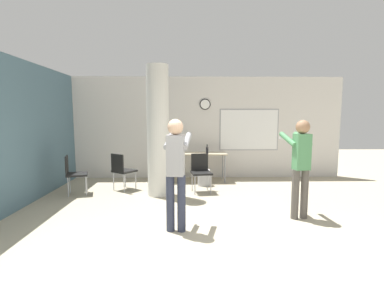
# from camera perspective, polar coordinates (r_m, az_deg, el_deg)

# --- Properties ---
(ground_plane) EXTENTS (24.00, 24.00, 0.00)m
(ground_plane) POSITION_cam_1_polar(r_m,az_deg,el_deg) (3.78, 4.58, -20.07)
(ground_plane) COLOR #ADA389
(wall_left_accent) EXTENTS (0.12, 7.00, 2.80)m
(wall_left_accent) POSITION_cam_1_polar(r_m,az_deg,el_deg) (6.64, -29.56, 3.39)
(wall_left_accent) COLOR slate
(wall_left_accent) RESTS_ON ground_plane
(wall_back) EXTENTS (8.00, 0.15, 2.80)m
(wall_back) POSITION_cam_1_polar(r_m,az_deg,el_deg) (8.42, 1.35, 4.90)
(wall_back) COLOR silver
(wall_back) RESTS_ON ground_plane
(support_pillar) EXTENTS (0.47, 0.47, 2.80)m
(support_pillar) POSITION_cam_1_polar(r_m,az_deg,el_deg) (6.50, -6.49, 4.21)
(support_pillar) COLOR silver
(support_pillar) RESTS_ON ground_plane
(folding_table) EXTENTS (1.71, 0.60, 0.75)m
(folding_table) POSITION_cam_1_polar(r_m,az_deg,el_deg) (7.96, 0.42, -0.30)
(folding_table) COLOR tan
(folding_table) RESTS_ON ground_plane
(bottle_on_table) EXTENTS (0.07, 0.07, 0.24)m
(bottle_on_table) POSITION_cam_1_polar(r_m,az_deg,el_deg) (7.82, 2.90, 0.65)
(bottle_on_table) COLOR black
(bottle_on_table) RESTS_ON folding_table
(waste_bin) EXTENTS (0.32, 0.32, 0.40)m
(waste_bin) POSITION_cam_1_polar(r_m,az_deg,el_deg) (7.52, 2.28, -4.59)
(waste_bin) COLOR #B2B2B7
(waste_bin) RESTS_ON ground_plane
(chair_by_left_wall) EXTENTS (0.54, 0.54, 0.87)m
(chair_by_left_wall) POSITION_cam_1_polar(r_m,az_deg,el_deg) (7.08, -21.62, -3.26)
(chair_by_left_wall) COLOR black
(chair_by_left_wall) RESTS_ON ground_plane
(chair_table_front) EXTENTS (0.50, 0.50, 0.87)m
(chair_table_front) POSITION_cam_1_polar(r_m,az_deg,el_deg) (6.83, 1.67, -3.12)
(chair_table_front) COLOR black
(chair_table_front) RESTS_ON ground_plane
(chair_near_pillar) EXTENTS (0.62, 0.62, 0.87)m
(chair_near_pillar) POSITION_cam_1_polar(r_m,az_deg,el_deg) (7.13, -13.19, -2.88)
(chair_near_pillar) COLOR black
(chair_near_pillar) RESTS_ON ground_plane
(person_playing_front) EXTENTS (0.43, 0.68, 1.68)m
(person_playing_front) POSITION_cam_1_polar(r_m,az_deg,el_deg) (4.44, -3.08, -2.40)
(person_playing_front) COLOR #2D3347
(person_playing_front) RESTS_ON ground_plane
(person_playing_side) EXTENTS (0.43, 0.64, 1.66)m
(person_playing_side) POSITION_cam_1_polar(r_m,az_deg,el_deg) (5.31, 19.95, -1.37)
(person_playing_side) COLOR #514C47
(person_playing_side) RESTS_ON ground_plane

